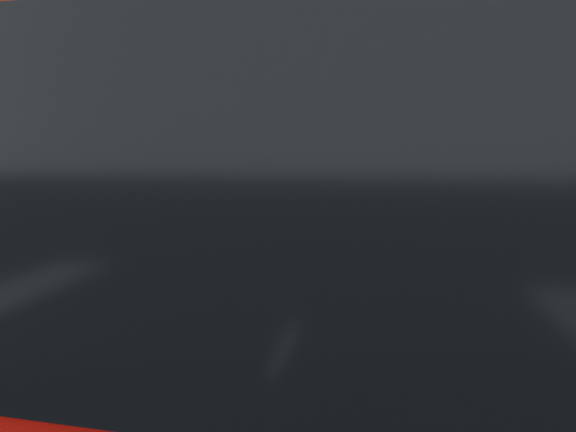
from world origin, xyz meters
The scene contains 11 objects.
sidewalk_right centered at (7.50, 25.00, 0.07)m, with size 3.00×80.00×0.15m, color slate.
sidewalk_left centered at (-8.00, 25.00, 0.07)m, with size 2.00×80.00×0.15m, color slate.
building_victorian centered at (11.38, 44.00, 9.66)m, with size 6.50×24.00×21.00m.
building_left_mid centered at (-11.50, 30.00, 7.00)m, with size 5.00×24.00×14.00m, color black.
building_left_far centered at (-11.50, 52.00, 6.50)m, with size 5.00×20.00×13.00m, color slate.
street_lamp centered at (-8.22, 18.00, 4.18)m, with size 1.06×0.22×7.00m.
red_bus centered at (1.72, 3.38, 2.70)m, with size 2.84×12.07×4.86m.
grey_bus centered at (2.45, 40.37, 1.99)m, with size 3.29×11.61×3.71m.
car_a centered at (3.87, 16.18, 0.65)m, with size 1.53×3.81×1.30m, color black.
car_b centered at (1.60, 21.96, 0.62)m, with size 1.32×3.78×1.25m, color #9B9DA4.
car_c centered at (1.78, 29.86, 0.79)m, with size 2.21×5.43×1.58m, color black.
Camera 1 is at (1.77, -3.68, 3.95)m, focal length 28.00 mm.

